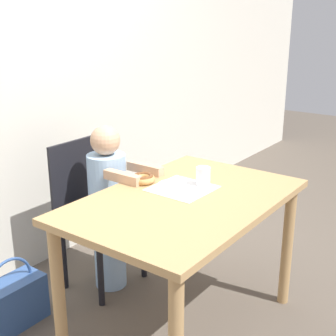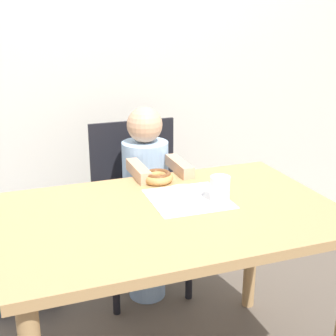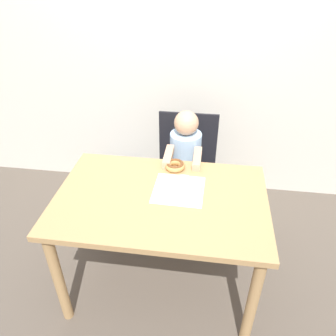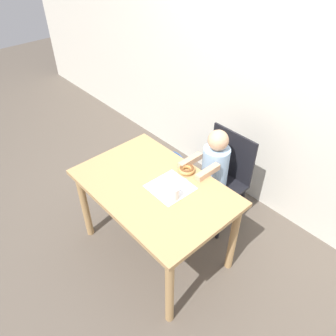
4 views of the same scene
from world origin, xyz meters
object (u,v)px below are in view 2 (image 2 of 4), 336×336
chair (140,205)px  donut (158,177)px  child_figure (146,205)px  handbag (25,279)px  cup (220,189)px

chair → donut: size_ratio=6.94×
child_figure → handbag: size_ratio=2.55×
donut → cup: (0.15, -0.28, 0.03)m
chair → cup: bearing=-80.8°
handbag → cup: 1.20m
child_figure → handbag: (-0.60, 0.15, -0.37)m
child_figure → cup: size_ratio=10.15×
handbag → chair: bearing=-3.3°
child_figure → donut: 0.39m
donut → cup: cup is taller
child_figure → donut: (-0.04, -0.29, 0.25)m
chair → handbag: 0.68m
handbag → cup: size_ratio=3.98×
handbag → cup: cup is taller
donut → cup: 0.32m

